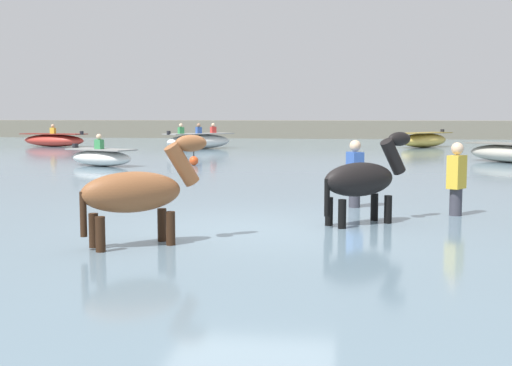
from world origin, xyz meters
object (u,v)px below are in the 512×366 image
Objects in this scene: horse_trailing_black at (363,182)px; boat_near_starboard at (199,141)px; horse_lead_chestnut at (137,195)px; channel_buoy at (194,160)px; boat_near_port at (101,157)px; boat_distant_west at (424,140)px; boat_distant_east at (54,140)px; boat_mid_outer at (510,153)px; person_wading_close at (456,189)px; person_onlooker_left at (355,183)px.

boat_near_starboard is at bearing 108.94° from horse_trailing_black.
channel_buoy is at bearing 100.14° from horse_lead_chestnut.
boat_distant_west is at bearing 50.42° from boat_near_port.
horse_trailing_black reaches higher than boat_distant_east.
horse_trailing_black is 0.48× the size of boat_distant_east.
horse_lead_chestnut is 0.54× the size of boat_near_starboard.
horse_trailing_black is at bearing -110.84° from boat_mid_outer.
horse_trailing_black reaches higher than channel_buoy.
horse_trailing_black is 27.33m from boat_distant_east.
boat_near_port is 13.76m from boat_mid_outer.
horse_lead_chestnut is at bearing -116.91° from boat_mid_outer.
boat_distant_west is 10.69m from boat_mid_outer.
boat_near_port is (-5.23, 12.51, -0.36)m from horse_lead_chestnut.
boat_distant_east is at bearing 127.77° from person_wading_close.
boat_mid_outer is 1.94× the size of person_wading_close.
boat_mid_outer is at bearing 73.64° from person_wading_close.
boat_distant_east is at bearing 120.35° from boat_near_port.
person_wading_close reaches higher than boat_mid_outer.
boat_distant_east is 18.83m from boat_distant_west.
boat_distant_east is at bearing 169.92° from boat_near_starboard.
boat_near_port is at bearing -93.93° from boat_near_starboard.
boat_near_starboard reaches higher than boat_mid_outer.
boat_distant_west is (18.75, 1.73, 0.03)m from boat_distant_east.
boat_mid_outer is (12.58, -7.41, -0.06)m from boat_near_starboard.
horse_lead_chestnut is 17.89m from boat_mid_outer.
boat_mid_outer is (13.33, 3.45, 0.04)m from boat_near_port.
person_wading_close is (1.52, 1.07, -0.20)m from horse_trailing_black.
horse_lead_chestnut reaches higher than horse_trailing_black.
horse_lead_chestnut is at bearing -79.86° from channel_buoy.
horse_lead_chestnut is 0.48× the size of boat_distant_east.
person_wading_close is at bearing -56.31° from channel_buoy.
boat_near_starboard reaches higher than person_onlooker_left.
boat_near_starboard is 20.74m from person_onlooker_left.
boat_distant_east is at bearing -174.74° from boat_distant_west.
horse_lead_chestnut is at bearing -67.30° from boat_near_port.
boat_near_starboard is (-7.30, 21.28, -0.25)m from horse_trailing_black.
horse_lead_chestnut reaches higher than boat_near_port.
boat_near_starboard is 14.60m from boat_mid_outer.
channel_buoy is at bearing -165.25° from boat_mid_outer.
boat_distant_east is 15.33m from channel_buoy.
person_wading_close is 1.79m from person_onlooker_left.
boat_distant_west is at bearing 16.15° from boat_near_starboard.
person_onlooker_left is (-0.10, 1.83, -0.20)m from horse_trailing_black.
horse_trailing_black is 0.54× the size of boat_distant_west.
boat_distant_east is 1.45× the size of boat_near_port.
boat_near_port is at bearing 135.66° from person_wading_close.
boat_distant_west is 23.43m from person_wading_close.
person_onlooker_left is at bearing -54.06° from boat_distant_east.
boat_near_port is 13.38m from person_wading_close.
channel_buoy is (-10.46, -2.75, -0.17)m from boat_mid_outer.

